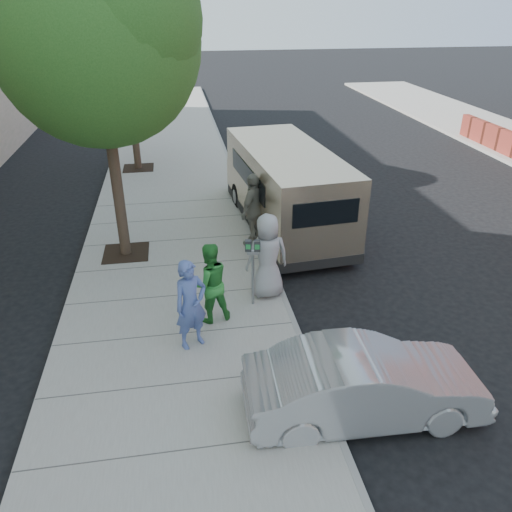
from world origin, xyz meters
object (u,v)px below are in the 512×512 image
object	(u,v)px
sedan	(365,384)
person_green_shirt	(209,283)
parking_meter	(253,259)
person_gray_shirt	(267,256)
person_striped_polo	(254,210)
tree_near	(99,35)
van	(285,187)
person_officer	(191,305)
tree_far	(125,41)

from	to	relation	value
sedan	person_green_shirt	bearing A→B (deg)	38.78
parking_meter	person_gray_shirt	size ratio (longest dim) A/B	0.80
parking_meter	person_striped_polo	size ratio (longest dim) A/B	0.77
tree_near	person_striped_polo	xyz separation A→B (m)	(3.45, 0.00, -4.38)
parking_meter	person_striped_polo	world-z (taller)	person_striped_polo
parking_meter	sedan	bearing A→B (deg)	-57.50
van	person_officer	bearing A→B (deg)	-124.19
person_officer	tree_near	bearing A→B (deg)	82.34
person_gray_shirt	person_striped_polo	world-z (taller)	person_striped_polo
parking_meter	person_gray_shirt	bearing A→B (deg)	53.50
van	person_officer	size ratio (longest dim) A/B	3.67
sedan	person_gray_shirt	distance (m)	3.94
sedan	person_striped_polo	bearing A→B (deg)	8.58
person_green_shirt	person_striped_polo	xyz separation A→B (m)	(1.49, 3.47, 0.13)
parking_meter	sedan	xyz separation A→B (m)	(1.31, -3.46, -0.64)
person_gray_shirt	van	bearing A→B (deg)	-113.19
person_officer	person_gray_shirt	bearing A→B (deg)	14.47
tree_far	person_striped_polo	distance (m)	9.14
parking_meter	sedan	distance (m)	3.75
tree_near	tree_far	xyz separation A→B (m)	(-0.00, 7.60, -0.66)
person_officer	person_striped_polo	world-z (taller)	person_striped_polo
van	parking_meter	bearing A→B (deg)	-116.41
person_green_shirt	person_gray_shirt	size ratio (longest dim) A/B	0.89
van	person_striped_polo	distance (m)	1.71
parking_meter	person_officer	bearing A→B (deg)	-126.37
van	sedan	world-z (taller)	van
parking_meter	van	world-z (taller)	van
person_gray_shirt	person_striped_polo	size ratio (longest dim) A/B	0.97
tree_near	person_green_shirt	distance (m)	6.02
sedan	person_officer	xyz separation A→B (m)	(-2.71, 2.20, 0.42)
tree_far	person_striped_polo	world-z (taller)	tree_far
person_green_shirt	van	bearing A→B (deg)	-133.03
parking_meter	person_striped_polo	xyz separation A→B (m)	(0.51, 3.03, -0.12)
person_green_shirt	person_striped_polo	distance (m)	3.78
van	person_green_shirt	world-z (taller)	van
tree_far	person_officer	size ratio (longest dim) A/B	3.51
person_striped_polo	van	bearing A→B (deg)	177.49
tree_far	sedan	xyz separation A→B (m)	(4.25, -14.09, -4.23)
tree_far	person_striped_polo	xyz separation A→B (m)	(3.45, -7.60, -3.72)
tree_near	sedan	distance (m)	9.17
sedan	person_officer	bearing A→B (deg)	52.53
tree_far	parking_meter	bearing A→B (deg)	-74.53
person_striped_polo	person_officer	bearing A→B (deg)	15.28
van	sedan	xyz separation A→B (m)	(-0.34, -7.76, -0.65)
sedan	person_striped_polo	world-z (taller)	person_striped_polo
tree_far	parking_meter	xyz separation A→B (m)	(2.94, -10.63, -3.59)
tree_far	person_striped_polo	bearing A→B (deg)	-65.56
person_officer	person_gray_shirt	xyz separation A→B (m)	(1.79, 1.60, 0.07)
tree_near	sedan	world-z (taller)	tree_near
tree_far	person_green_shirt	world-z (taller)	tree_far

